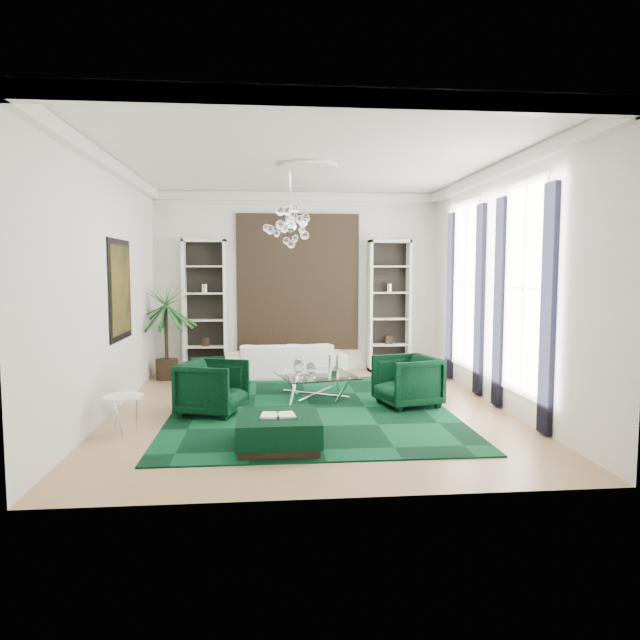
{
  "coord_description": "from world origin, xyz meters",
  "views": [
    {
      "loc": [
        -0.64,
        -8.7,
        2.16
      ],
      "look_at": [
        0.2,
        0.5,
        1.35
      ],
      "focal_mm": 32.0,
      "sensor_mm": 36.0,
      "label": 1
    }
  ],
  "objects": [
    {
      "name": "ottoman_side",
      "position": [
        -1.66,
        2.59,
        0.2
      ],
      "size": [
        1.14,
        1.14,
        0.4
      ],
      "primitive_type": "cube",
      "rotation": [
        0.0,
        0.0,
        0.33
      ],
      "color": "black",
      "rests_on": "floor"
    },
    {
      "name": "ceiling_medallion",
      "position": [
        0.0,
        0.3,
        3.77
      ],
      "size": [
        0.9,
        0.9,
        0.05
      ],
      "primitive_type": "cylinder",
      "color": "white",
      "rests_on": "ceiling"
    },
    {
      "name": "curtain_near_b",
      "position": [
        2.96,
        -0.12,
        1.65
      ],
      "size": [
        0.07,
        0.3,
        3.25
      ],
      "primitive_type": "cube",
      "color": "black",
      "rests_on": "floor"
    },
    {
      "name": "floor",
      "position": [
        0.0,
        0.0,
        -0.01
      ],
      "size": [
        6.0,
        7.0,
        0.02
      ],
      "primitive_type": "cube",
      "color": "tan",
      "rests_on": "ground"
    },
    {
      "name": "chandelier",
      "position": [
        -0.28,
        0.41,
        2.85
      ],
      "size": [
        0.8,
        0.8,
        0.72
      ],
      "primitive_type": null,
      "rotation": [
        0.0,
        0.0,
        0.01
      ],
      "color": "white",
      "rests_on": "ceiling"
    },
    {
      "name": "table_plant",
      "position": [
        0.45,
        0.5,
        0.53
      ],
      "size": [
        0.16,
        0.15,
        0.24
      ],
      "primitive_type": "imported",
      "rotation": [
        0.0,
        0.0,
        0.38
      ],
      "color": "#19591E",
      "rests_on": "coffee_table"
    },
    {
      "name": "shelving_left",
      "position": [
        -1.95,
        3.31,
        1.4
      ],
      "size": [
        0.9,
        0.38,
        2.8
      ],
      "primitive_type": null,
      "color": "white",
      "rests_on": "floor"
    },
    {
      "name": "tapestry",
      "position": [
        0.0,
        3.46,
        1.9
      ],
      "size": [
        2.5,
        0.06,
        2.8
      ],
      "primitive_type": "cube",
      "color": "black",
      "rests_on": "wall_back"
    },
    {
      "name": "window_near",
      "position": [
        2.99,
        -0.9,
        1.9
      ],
      "size": [
        0.03,
        1.1,
        2.9
      ],
      "primitive_type": "cube",
      "color": "white",
      "rests_on": "wall_right"
    },
    {
      "name": "window_far",
      "position": [
        2.99,
        1.5,
        1.9
      ],
      "size": [
        0.03,
        1.1,
        2.9
      ],
      "primitive_type": "cube",
      "color": "white",
      "rests_on": "wall_right"
    },
    {
      "name": "side_table",
      "position": [
        -2.55,
        -1.12,
        0.25
      ],
      "size": [
        0.66,
        0.66,
        0.5
      ],
      "primitive_type": "cylinder",
      "rotation": [
        0.0,
        0.0,
        0.32
      ],
      "color": "white",
      "rests_on": "floor"
    },
    {
      "name": "coffee_table",
      "position": [
        0.15,
        0.75,
        0.21
      ],
      "size": [
        1.44,
        1.44,
        0.41
      ],
      "primitive_type": null,
      "rotation": [
        0.0,
        0.0,
        0.23
      ],
      "color": "white",
      "rests_on": "floor"
    },
    {
      "name": "crown_molding",
      "position": [
        0.0,
        0.0,
        3.7
      ],
      "size": [
        6.0,
        7.0,
        0.18
      ],
      "primitive_type": null,
      "color": "white",
      "rests_on": "ceiling"
    },
    {
      "name": "wall_right",
      "position": [
        3.01,
        0.0,
        1.9
      ],
      "size": [
        0.02,
        7.0,
        3.8
      ],
      "primitive_type": "cube",
      "color": "silver",
      "rests_on": "ground"
    },
    {
      "name": "curtain_far_b",
      "position": [
        2.96,
        2.28,
        1.65
      ],
      "size": [
        0.07,
        0.3,
        3.25
      ],
      "primitive_type": "cube",
      "color": "black",
      "rests_on": "floor"
    },
    {
      "name": "sofa",
      "position": [
        -0.3,
        2.74,
        0.35
      ],
      "size": [
        2.46,
        1.11,
        0.7
      ],
      "primitive_type": "imported",
      "rotation": [
        0.0,
        0.0,
        3.22
      ],
      "color": "white",
      "rests_on": "floor"
    },
    {
      "name": "wall_back",
      "position": [
        0.0,
        3.51,
        1.9
      ],
      "size": [
        6.0,
        0.02,
        3.8
      ],
      "primitive_type": "cube",
      "color": "silver",
      "rests_on": "ground"
    },
    {
      "name": "wall_left",
      "position": [
        -3.01,
        0.0,
        1.9
      ],
      "size": [
        0.02,
        7.0,
        3.8
      ],
      "primitive_type": "cube",
      "color": "silver",
      "rests_on": "ground"
    },
    {
      "name": "ceiling",
      "position": [
        0.0,
        0.0,
        3.81
      ],
      "size": [
        6.0,
        7.0,
        0.02
      ],
      "primitive_type": "cube",
      "color": "white",
      "rests_on": "ground"
    },
    {
      "name": "curtain_near_a",
      "position": [
        2.96,
        -1.68,
        1.65
      ],
      "size": [
        0.07,
        0.3,
        3.25
      ],
      "primitive_type": "cube",
      "color": "black",
      "rests_on": "floor"
    },
    {
      "name": "rug",
      "position": [
        -0.0,
        -0.01,
        0.01
      ],
      "size": [
        4.2,
        5.0,
        0.02
      ],
      "primitive_type": "cube",
      "color": "black",
      "rests_on": "floor"
    },
    {
      "name": "ottoman_front",
      "position": [
        -0.53,
        -1.9,
        0.2
      ],
      "size": [
        1.02,
        1.02,
        0.4
      ],
      "primitive_type": "cube",
      "rotation": [
        0.0,
        0.0,
        0.02
      ],
      "color": "black",
      "rests_on": "floor"
    },
    {
      "name": "shelving_right",
      "position": [
        1.95,
        3.31,
        1.4
      ],
      "size": [
        0.9,
        0.38,
        2.8
      ],
      "primitive_type": null,
      "color": "white",
      "rests_on": "floor"
    },
    {
      "name": "wall_front",
      "position": [
        0.0,
        -3.51,
        1.9
      ],
      "size": [
        6.0,
        0.02,
        3.8
      ],
      "primitive_type": "cube",
      "color": "silver",
      "rests_on": "ground"
    },
    {
      "name": "armchair_right",
      "position": [
        1.55,
        0.05,
        0.41
      ],
      "size": [
        1.09,
        1.07,
        0.81
      ],
      "primitive_type": "imported",
      "rotation": [
        0.0,
        0.0,
        -1.31
      ],
      "color": "black",
      "rests_on": "floor"
    },
    {
      "name": "palm",
      "position": [
        -2.65,
        2.71,
        1.2
      ],
      "size": [
        1.93,
        1.93,
        2.4
      ],
      "primitive_type": null,
      "rotation": [
        0.0,
        0.0,
        -0.36
      ],
      "color": "#19591E",
      "rests_on": "floor"
    },
    {
      "name": "book",
      "position": [
        -0.53,
        -1.9,
        0.42
      ],
      "size": [
        0.42,
        0.28,
        0.03
      ],
      "primitive_type": "cube",
      "color": "white",
      "rests_on": "ottoman_front"
    },
    {
      "name": "painting",
      "position": [
        -2.97,
        0.6,
        1.85
      ],
      "size": [
        0.04,
        1.3,
        1.6
      ],
      "primitive_type": "cube",
      "color": "black",
      "rests_on": "wall_left"
    },
    {
      "name": "armchair_left",
      "position": [
        -1.48,
        -0.2,
        0.41
      ],
      "size": [
        1.13,
        1.11,
        0.81
      ],
      "primitive_type": "imported",
      "rotation": [
        0.0,
        0.0,
        1.25
      ],
      "color": "black",
      "rests_on": "floor"
    },
    {
      "name": "curtain_far_a",
      "position": [
        2.96,
        0.72,
        1.65
      ],
      "size": [
        0.07,
        0.3,
        3.25
      ],
      "primitive_type": "cube",
      "color": "black",
      "rests_on": "floor"
    }
  ]
}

